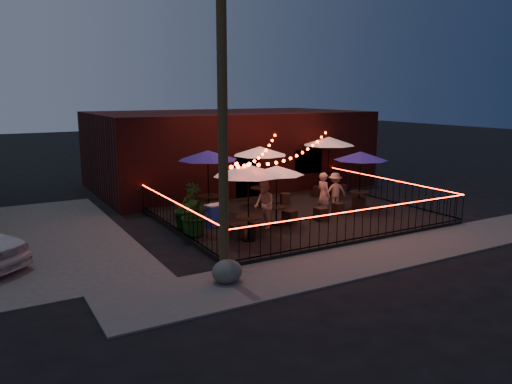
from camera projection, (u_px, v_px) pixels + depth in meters
ground at (325, 230)px, 18.41m from camera, size 110.00×110.00×0.00m
patio at (295, 217)px, 20.10m from camera, size 10.00×8.00×0.15m
sidewalk at (389, 253)px, 15.63m from camera, size 18.00×2.50×0.05m
brick_building at (228, 149)px, 27.03m from camera, size 14.00×8.00×4.00m
utility_pole at (223, 131)px, 12.80m from camera, size 0.26×0.26×8.00m
fence_front at (362, 225)px, 16.57m from camera, size 10.00×0.04×1.04m
fence_left at (177, 217)px, 17.56m from camera, size 0.04×8.00×1.04m
fence_right at (387, 191)px, 22.41m from camera, size 0.04×8.00×1.04m
festoon_lights at (278, 159)px, 18.88m from camera, size 10.02×8.72×1.32m
cafe_table_0 at (248, 171)px, 16.17m from camera, size 2.80×2.80×2.55m
cafe_table_1 at (208, 156)px, 19.54m from camera, size 2.76×2.76×2.62m
cafe_table_2 at (277, 171)px, 18.16m from camera, size 2.31×2.31×2.22m
cafe_table_3 at (260, 152)px, 21.28m from camera, size 2.73×2.73×2.58m
cafe_table_4 at (361, 157)px, 20.57m from camera, size 2.43×2.43×2.45m
cafe_table_5 at (329, 142)px, 23.82m from camera, size 2.90×2.90×2.77m
bistro_chair_0 at (236, 231)px, 16.84m from camera, size 0.45×0.45×0.46m
bistro_chair_1 at (257, 229)px, 17.11m from camera, size 0.47×0.47×0.48m
bistro_chair_2 at (181, 215)px, 19.28m from camera, size 0.36×0.36×0.40m
bistro_chair_3 at (214, 210)px, 19.84m from camera, size 0.54×0.54×0.49m
bistro_chair_4 at (290, 217)px, 18.61m from camera, size 0.55×0.55×0.51m
bistro_chair_5 at (321, 214)px, 19.13m from camera, size 0.43×0.43×0.50m
bistro_chair_6 at (264, 203)px, 21.32m from camera, size 0.44×0.44×0.42m
bistro_chair_7 at (285, 198)px, 22.08m from camera, size 0.50×0.50×0.46m
bistro_chair_8 at (338, 208)px, 20.23m from camera, size 0.41×0.41×0.44m
bistro_chair_9 at (359, 203)px, 21.14m from camera, size 0.44×0.44×0.49m
bistro_chair_10 at (319, 191)px, 23.58m from camera, size 0.46×0.46×0.50m
bistro_chair_11 at (341, 189)px, 24.30m from camera, size 0.45×0.45×0.44m
patron_a at (324, 195)px, 19.62m from camera, size 0.46×0.67×1.77m
patron_b at (264, 205)px, 17.93m from camera, size 0.77×0.93×1.73m
patron_c at (335, 191)px, 20.98m from camera, size 1.11×0.80×1.54m
potted_shrub_a at (196, 214)px, 17.09m from camera, size 1.65×1.53×1.52m
potted_shrub_b at (185, 208)px, 17.92m from camera, size 0.98×0.86×1.52m
potted_shrub_c at (193, 199)px, 20.21m from camera, size 0.78×0.78×1.23m
cooler at (215, 215)px, 18.28m from camera, size 0.68×0.54×0.82m
boulder at (227, 272)px, 13.16m from camera, size 1.07×1.00×0.67m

